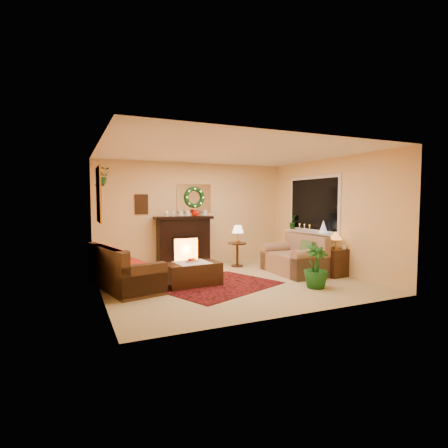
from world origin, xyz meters
name	(u,v)px	position (x,y,z in m)	size (l,w,h in m)	color
floor	(231,281)	(0.00, 0.00, 0.00)	(5.00, 5.00, 0.00)	beige
ceiling	(231,152)	(0.00, 0.00, 2.60)	(5.00, 5.00, 0.00)	white
wall_back	(194,214)	(0.00, 2.25, 1.30)	(5.00, 5.00, 0.00)	#EFD88C
wall_front	(299,225)	(0.00, -2.25, 1.30)	(5.00, 5.00, 0.00)	#EFD88C
wall_left	(100,221)	(-2.50, 0.00, 1.30)	(4.50, 4.50, 0.00)	#EFD88C
wall_right	(329,215)	(2.50, 0.00, 1.30)	(4.50, 4.50, 0.00)	#EFD88C
area_rug	(219,285)	(-0.36, -0.22, 0.01)	(2.15, 1.61, 0.01)	#400609
sofa	(125,265)	(-2.04, 0.37, 0.43)	(0.82, 1.86, 0.80)	brown
red_throw	(121,263)	(-2.08, 0.53, 0.46)	(0.77, 1.25, 0.02)	red
fireplace	(183,244)	(-0.36, 2.04, 0.55)	(1.29, 0.41, 1.18)	black
poinsettia	(196,214)	(0.00, 2.05, 1.30)	(0.22, 0.22, 0.22)	red
mantel_candle_a	(167,216)	(-0.77, 2.05, 1.26)	(0.06, 0.06, 0.19)	silver
mantel_candle_b	(174,216)	(-0.62, 1.99, 1.26)	(0.06, 0.06, 0.19)	#EDE1C4
mantel_mirror	(194,198)	(0.00, 2.23, 1.70)	(0.92, 0.02, 0.72)	white
wreath	(195,197)	(0.00, 2.19, 1.72)	(0.55, 0.55, 0.11)	#194719
wall_art	(141,204)	(-1.35, 2.23, 1.55)	(0.32, 0.03, 0.48)	#381E11
gold_mirror	(99,195)	(-2.48, 0.30, 1.75)	(0.03, 0.84, 1.00)	gold
hanging_plant	(103,184)	(-2.34, 1.05, 1.97)	(0.33, 0.28, 0.36)	#194719
loveseat	(293,255)	(1.61, 0.14, 0.42)	(0.86, 1.48, 0.86)	gray
window_frame	(313,204)	(2.48, 0.55, 1.55)	(0.03, 1.86, 1.36)	white
window_glass	(313,204)	(2.47, 0.55, 1.55)	(0.02, 1.70, 1.22)	black
window_sill	(309,232)	(2.38, 0.55, 0.87)	(0.22, 1.86, 0.04)	white
mini_tree	(323,227)	(2.39, 0.06, 1.04)	(0.20, 0.20, 0.29)	white
sill_plant	(293,222)	(2.41, 1.28, 1.08)	(0.27, 0.21, 0.49)	#204F21
side_table_round	(237,253)	(0.83, 1.39, 0.33)	(0.46, 0.46, 0.60)	black
lamp_cream	(238,231)	(0.85, 1.40, 0.88)	(0.28, 0.28, 0.44)	#FFE9BC
end_table_square	(333,264)	(2.26, -0.44, 0.27)	(0.49, 0.49, 0.60)	black
lamp_tiffany	(336,242)	(2.27, -0.48, 0.74)	(0.29, 0.29, 0.42)	orange
coffee_table	(192,275)	(-0.82, 0.02, 0.21)	(1.05, 0.58, 0.44)	black
fruit_bowl	(192,262)	(-0.83, 0.02, 0.45)	(0.25, 0.25, 0.06)	silver
floor_palm	(316,264)	(1.23, -1.12, 0.45)	(1.36, 1.36, 2.43)	#1D4A1F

